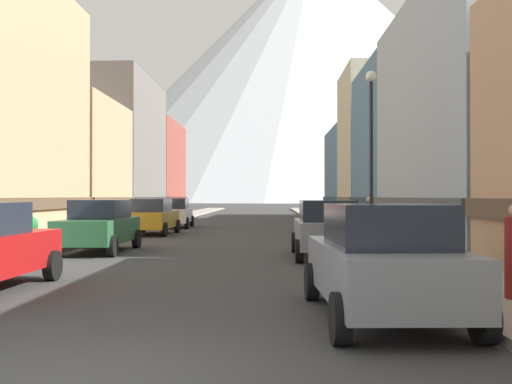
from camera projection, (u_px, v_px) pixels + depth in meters
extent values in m
cube|color=gray|center=(150.00, 223.00, 40.94)|extent=(2.50, 100.00, 0.15)
cube|color=gray|center=(332.00, 223.00, 40.63)|extent=(2.50, 100.00, 0.15)
cube|color=tan|center=(54.00, 164.00, 36.66)|extent=(7.57, 9.31, 7.79)
cube|color=brown|center=(54.00, 201.00, 36.64)|extent=(7.87, 9.31, 0.50)
cube|color=#66605B|center=(99.00, 149.00, 48.03)|extent=(8.56, 12.91, 11.39)
cube|color=#2D2B29|center=(99.00, 200.00, 47.99)|extent=(8.86, 12.91, 0.50)
cube|color=brown|center=(134.00, 169.00, 60.94)|extent=(8.82, 12.49, 9.47)
cube|color=#3B1B16|center=(134.00, 199.00, 60.92)|extent=(9.12, 12.49, 0.50)
cube|color=#99A5B2|center=(499.00, 120.00, 23.38)|extent=(7.05, 13.87, 9.78)
cube|color=#444A50|center=(499.00, 204.00, 23.35)|extent=(7.35, 13.87, 0.50)
cube|color=slate|center=(441.00, 148.00, 35.09)|extent=(9.16, 9.60, 9.54)
cube|color=#22333F|center=(441.00, 201.00, 35.07)|extent=(9.46, 9.60, 0.50)
cube|color=beige|center=(409.00, 146.00, 44.42)|extent=(9.82, 8.29, 11.31)
cube|color=#595444|center=(409.00, 200.00, 44.39)|extent=(10.12, 8.29, 0.50)
cube|color=slate|center=(372.00, 173.00, 54.36)|extent=(7.68, 11.51, 8.00)
cube|color=#22333F|center=(372.00, 200.00, 54.35)|extent=(7.98, 11.51, 0.50)
cylinder|color=black|center=(53.00, 266.00, 13.40)|extent=(0.23, 0.68, 0.68)
cube|color=#265933|center=(99.00, 230.00, 20.28)|extent=(1.86, 4.41, 0.80)
cube|color=#1E232D|center=(101.00, 209.00, 20.54)|extent=(1.61, 2.21, 0.64)
cylinder|color=black|center=(112.00, 246.00, 18.60)|extent=(0.22, 0.68, 0.68)
cylinder|color=black|center=(54.00, 246.00, 18.66)|extent=(0.22, 0.68, 0.68)
cylinder|color=black|center=(137.00, 239.00, 21.90)|extent=(0.22, 0.68, 0.68)
cylinder|color=black|center=(87.00, 239.00, 21.96)|extent=(0.22, 0.68, 0.68)
cube|color=#B28419|center=(153.00, 220.00, 29.61)|extent=(1.96, 4.45, 0.80)
cube|color=#1E232D|center=(152.00, 205.00, 29.37)|extent=(1.66, 2.24, 0.64)
cylinder|color=black|center=(143.00, 226.00, 31.30)|extent=(0.24, 0.69, 0.68)
cylinder|color=black|center=(177.00, 226.00, 31.21)|extent=(0.24, 0.69, 0.68)
cylinder|color=black|center=(126.00, 229.00, 28.01)|extent=(0.24, 0.69, 0.68)
cylinder|color=black|center=(164.00, 230.00, 27.91)|extent=(0.24, 0.69, 0.68)
cube|color=silver|center=(174.00, 215.00, 36.18)|extent=(2.02, 4.47, 0.80)
cube|color=#1E232D|center=(174.00, 204.00, 35.93)|extent=(1.69, 2.27, 0.64)
cylinder|color=black|center=(163.00, 221.00, 37.81)|extent=(0.25, 0.69, 0.68)
cylinder|color=black|center=(192.00, 221.00, 37.84)|extent=(0.25, 0.69, 0.68)
cylinder|color=black|center=(155.00, 223.00, 34.51)|extent=(0.25, 0.69, 0.68)
cylinder|color=black|center=(187.00, 223.00, 34.54)|extent=(0.25, 0.69, 0.68)
cube|color=slate|center=(382.00, 271.00, 9.25)|extent=(2.02, 4.47, 0.80)
cube|color=#1E232D|center=(386.00, 225.00, 9.01)|extent=(1.69, 2.26, 0.64)
cylinder|color=black|center=(312.00, 282.00, 10.88)|extent=(0.25, 0.69, 0.68)
cylinder|color=black|center=(412.00, 281.00, 10.92)|extent=(0.25, 0.69, 0.68)
cylinder|color=black|center=(340.00, 319.00, 7.59)|extent=(0.25, 0.69, 0.68)
cylinder|color=black|center=(484.00, 318.00, 7.62)|extent=(0.25, 0.69, 0.68)
cube|color=slate|center=(326.00, 234.00, 18.56)|extent=(1.85, 4.40, 0.80)
cube|color=#1E232D|center=(327.00, 211.00, 18.32)|extent=(1.60, 2.20, 0.64)
cylinder|color=black|center=(295.00, 242.00, 20.23)|extent=(0.22, 0.68, 0.68)
cylinder|color=black|center=(349.00, 242.00, 20.19)|extent=(0.22, 0.68, 0.68)
cylinder|color=black|center=(299.00, 251.00, 16.93)|extent=(0.22, 0.68, 0.68)
cylinder|color=black|center=(364.00, 251.00, 16.89)|extent=(0.22, 0.68, 0.68)
cylinder|color=#4C5156|center=(450.00, 251.00, 14.24)|extent=(0.56, 0.56, 0.90)
cylinder|color=#2D2D33|center=(450.00, 230.00, 14.25)|extent=(0.59, 0.59, 0.08)
cylinder|color=#4C4C51|center=(29.00, 238.00, 22.27)|extent=(0.50, 0.50, 0.40)
sphere|color=#1C6E2C|center=(29.00, 225.00, 22.28)|extent=(0.70, 0.70, 0.70)
cylinder|color=brown|center=(439.00, 251.00, 17.40)|extent=(0.42, 0.42, 0.30)
sphere|color=#1F621F|center=(439.00, 239.00, 17.41)|extent=(0.50, 0.50, 0.50)
cylinder|color=#333338|center=(369.00, 220.00, 25.37)|extent=(0.36, 0.36, 1.49)
sphere|color=tan|center=(369.00, 200.00, 25.38)|extent=(0.24, 0.24, 0.24)
cylinder|color=black|center=(371.00, 166.00, 19.45)|extent=(0.12, 0.12, 5.50)
sphere|color=white|center=(371.00, 76.00, 19.47)|extent=(0.36, 0.36, 0.36)
cone|color=silver|center=(315.00, 72.00, 265.60)|extent=(220.07, 220.07, 115.15)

